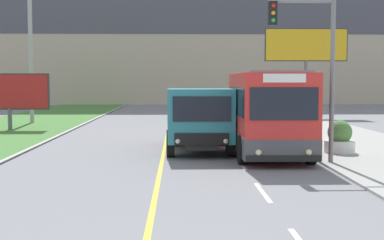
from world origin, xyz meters
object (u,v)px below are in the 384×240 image
object	(u,v)px
traffic_light_mast	(314,54)
planter_round_third	(287,121)
utility_pole_far	(31,51)
city_bus	(269,114)
billboard_small	(9,93)
dump_truck	(200,120)
car_distant	(193,110)
planter_round_near	(340,139)
planter_round_second	(306,128)
billboard_large	(306,48)

from	to	relation	value
traffic_light_mast	planter_round_third	xyz separation A→B (m)	(1.57, 11.98, -3.17)
utility_pole_far	city_bus	bearing A→B (deg)	-51.70
billboard_small	planter_round_third	distance (m)	16.03
dump_truck	car_distant	xyz separation A→B (m)	(0.31, 19.37, -0.61)
planter_round_near	planter_round_third	xyz separation A→B (m)	(-0.11, 9.58, -0.03)
city_bus	car_distant	bearing A→B (deg)	96.10
planter_round_near	planter_round_second	world-z (taller)	planter_round_near
utility_pole_far	billboard_small	bearing A→B (deg)	-88.17
car_distant	traffic_light_mast	xyz separation A→B (m)	(3.43, -22.38, 3.08)
car_distant	billboard_large	xyz separation A→B (m)	(8.96, 1.70, 4.78)
car_distant	city_bus	bearing A→B (deg)	-83.90
planter_round_third	planter_round_second	bearing A→B (deg)	-90.71
dump_truck	planter_round_third	size ratio (longest dim) A/B	5.14
car_distant	planter_round_third	bearing A→B (deg)	-64.30
car_distant	billboard_small	world-z (taller)	billboard_small
city_bus	car_distant	xyz separation A→B (m)	(-2.22, 20.79, -0.94)
dump_truck	utility_pole_far	world-z (taller)	utility_pole_far
dump_truck	utility_pole_far	bearing A→B (deg)	124.93
planter_round_near	planter_round_third	distance (m)	9.58
utility_pole_far	planter_round_second	distance (m)	20.03
traffic_light_mast	billboard_large	bearing A→B (deg)	77.08
traffic_light_mast	planter_round_second	bearing A→B (deg)	78.13
utility_pole_far	planter_round_third	bearing A→B (deg)	-21.87
dump_truck	planter_round_near	world-z (taller)	dump_truck
city_bus	traffic_light_mast	world-z (taller)	traffic_light_mast
traffic_light_mast	billboard_small	xyz separation A→B (m)	(-14.34, 13.09, -1.58)
utility_pole_far	car_distant	bearing A→B (deg)	19.60
car_distant	traffic_light_mast	world-z (taller)	traffic_light_mast
traffic_light_mast	billboard_large	size ratio (longest dim) A/B	0.85
city_bus	traffic_light_mast	size ratio (longest dim) A/B	0.94
planter_round_near	planter_round_second	xyz separation A→B (m)	(-0.17, 4.79, -0.01)
car_distant	planter_round_second	bearing A→B (deg)	-71.96
planter_round_near	planter_round_third	bearing A→B (deg)	90.65
billboard_large	city_bus	bearing A→B (deg)	-106.68
planter_round_near	car_distant	bearing A→B (deg)	104.36
dump_truck	car_distant	distance (m)	19.38
traffic_light_mast	billboard_large	world-z (taller)	billboard_large
car_distant	planter_round_second	xyz separation A→B (m)	(4.95, -15.19, -0.07)
billboard_small	traffic_light_mast	bearing A→B (deg)	-42.38
traffic_light_mast	planter_round_near	bearing A→B (deg)	55.04
utility_pole_far	billboard_large	distance (m)	20.83
billboard_large	planter_round_second	world-z (taller)	billboard_large
city_bus	utility_pole_far	xyz separation A→B (m)	(-13.30, 16.84, 3.23)
planter_round_third	planter_round_near	bearing A→B (deg)	-89.35
city_bus	traffic_light_mast	xyz separation A→B (m)	(1.21, -1.59, 2.15)
traffic_light_mast	planter_round_near	world-z (taller)	traffic_light_mast
dump_truck	billboard_small	distance (m)	14.65
planter_round_near	planter_round_second	bearing A→B (deg)	92.01
planter_round_near	planter_round_second	distance (m)	4.79
planter_round_third	billboard_small	bearing A→B (deg)	176.01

